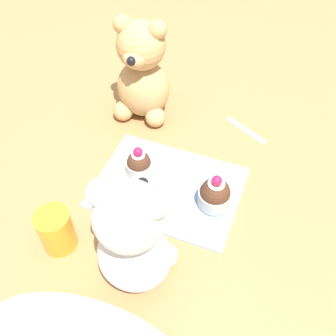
# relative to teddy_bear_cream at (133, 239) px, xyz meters

# --- Properties ---
(ground_plane) EXTENTS (4.00, 4.00, 0.00)m
(ground_plane) POSITION_rel_teddy_bear_cream_xyz_m (0.02, -0.18, -0.11)
(ground_plane) COLOR #9E7042
(knitted_placemat) EXTENTS (0.27, 0.20, 0.01)m
(knitted_placemat) POSITION_rel_teddy_bear_cream_xyz_m (0.02, -0.18, -0.10)
(knitted_placemat) COLOR #7A9ED1
(knitted_placemat) RESTS_ON ground_plane
(teddy_bear_cream) EXTENTS (0.12, 0.12, 0.22)m
(teddy_bear_cream) POSITION_rel_teddy_bear_cream_xyz_m (0.00, 0.00, 0.00)
(teddy_bear_cream) COLOR silver
(teddy_bear_cream) RESTS_ON ground_plane
(teddy_bear_tan) EXTENTS (0.12, 0.12, 0.23)m
(teddy_bear_tan) POSITION_rel_teddy_bear_cream_xyz_m (0.15, -0.36, -0.00)
(teddy_bear_tan) COLOR tan
(teddy_bear_tan) RESTS_ON ground_plane
(cupcake_near_cream_bear) EXTENTS (0.06, 0.06, 0.07)m
(cupcake_near_cream_bear) POSITION_rel_teddy_bear_cream_xyz_m (-0.07, -0.17, -0.08)
(cupcake_near_cream_bear) COLOR #B2ADA3
(cupcake_near_cream_bear) RESTS_ON knitted_placemat
(saucer_plate) EXTENTS (0.09, 0.09, 0.01)m
(saucer_plate) POSITION_rel_teddy_bear_cream_xyz_m (0.08, -0.19, -0.10)
(saucer_plate) COLOR white
(saucer_plate) RESTS_ON knitted_placemat
(cupcake_near_tan_bear) EXTENTS (0.05, 0.05, 0.07)m
(cupcake_near_tan_bear) POSITION_rel_teddy_bear_cream_xyz_m (0.08, -0.19, -0.07)
(cupcake_near_tan_bear) COLOR #B2ADA3
(cupcake_near_tan_bear) RESTS_ON saucer_plate
(juice_glass) EXTENTS (0.06, 0.06, 0.08)m
(juice_glass) POSITION_rel_teddy_bear_cream_xyz_m (0.14, -0.00, -0.07)
(juice_glass) COLOR orange
(juice_glass) RESTS_ON ground_plane
(teaspoon) EXTENTS (0.10, 0.06, 0.01)m
(teaspoon) POSITION_rel_teddy_bear_cream_xyz_m (-0.08, -0.39, -0.10)
(teaspoon) COLOR silver
(teaspoon) RESTS_ON ground_plane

